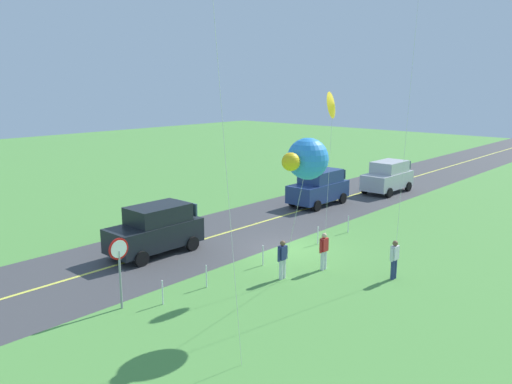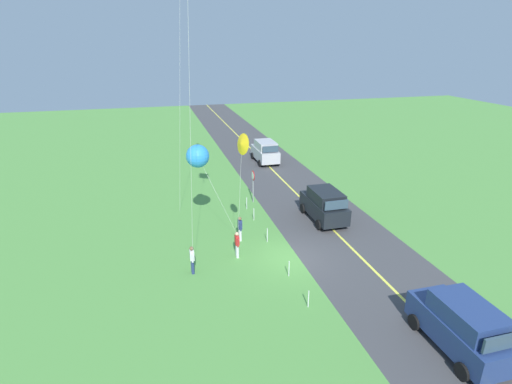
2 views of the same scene
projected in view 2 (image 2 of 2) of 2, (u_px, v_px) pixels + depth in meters
ground_plane at (290, 259)px, 22.96m from camera, size 120.00×120.00×0.10m
asphalt_road at (353, 250)px, 23.91m from camera, size 120.00×7.00×0.00m
road_centre_stripe at (353, 249)px, 23.91m from camera, size 120.00×0.16×0.00m
car_suv_foreground at (324, 205)px, 27.49m from camera, size 4.40×2.12×2.24m
car_parked_east_far at (265, 151)px, 40.75m from camera, size 4.40×2.12×2.24m
car_parked_west_near at (462, 325)px, 15.81m from camera, size 4.40×2.12×2.24m
stop_sign at (253, 180)px, 30.32m from camera, size 0.76×0.08×2.56m
person_adult_near at (192, 259)px, 21.21m from camera, size 0.58×0.22×1.60m
person_adult_companion at (240, 228)px, 24.72m from camera, size 0.58×0.22×1.60m
person_child_watcher at (237, 244)px, 22.79m from camera, size 0.58×0.22×1.60m
kite_blue_mid at (198, 156)px, 23.99m from camera, size 2.66×2.93×5.96m
kite_yellow_high at (242, 144)px, 20.14m from camera, size 1.23×0.67×7.41m
fence_post_0 at (308, 299)px, 18.59m from camera, size 0.05×0.05×0.90m
fence_post_1 at (289, 269)px, 21.05m from camera, size 0.05×0.05×0.90m
fence_post_2 at (267, 235)px, 24.70m from camera, size 0.05×0.05×0.90m
fence_post_3 at (254, 214)px, 27.66m from camera, size 0.05×0.05×0.90m
fence_post_4 at (247, 203)px, 29.55m from camera, size 0.05×0.05×0.90m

